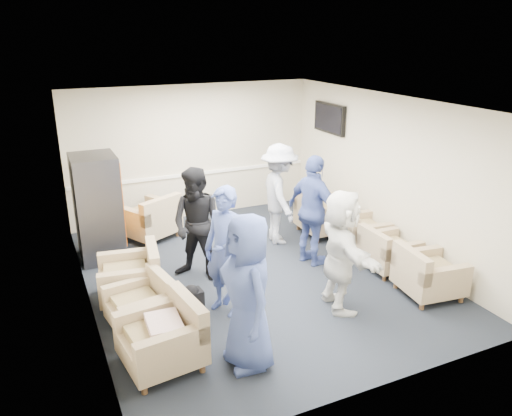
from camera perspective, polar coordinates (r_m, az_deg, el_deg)
name	(u,v)px	position (r m, az deg, el deg)	size (l,w,h in m)	color
floor	(254,274)	(8.03, -0.18, -7.54)	(6.00, 6.00, 0.00)	black
ceiling	(254,103)	(7.22, -0.20, 11.91)	(6.00, 6.00, 0.00)	silver
back_wall	(193,152)	(10.22, -7.20, 6.35)	(5.00, 0.02, 2.70)	beige
front_wall	(379,278)	(5.14, 13.93, -7.78)	(5.00, 0.02, 2.70)	beige
left_wall	(81,218)	(6.92, -19.38, -1.09)	(0.02, 6.00, 2.70)	beige
right_wall	(388,175)	(8.80, 14.83, 3.69)	(0.02, 6.00, 2.70)	beige
chair_rail	(194,174)	(10.32, -7.06, 3.89)	(4.98, 0.04, 0.06)	white
tv	(329,118)	(10.04, 8.39, 10.11)	(0.10, 1.00, 0.58)	black
armchair_left_near	(166,339)	(5.99, -10.26, -14.51)	(0.95, 0.95, 0.68)	#9E8766
armchair_left_mid	(144,306)	(6.74, -12.69, -10.87)	(0.86, 0.86, 0.60)	#9E8766
armchair_left_far	(134,278)	(7.40, -13.82, -7.76)	(0.96, 0.96, 0.67)	#9E8766
armchair_right_near	(426,276)	(7.69, 18.88, -7.32)	(0.90, 0.90, 0.64)	#9E8766
armchair_right_midnear	(387,252)	(8.32, 14.70, -4.93)	(0.77, 0.77, 0.61)	#9E8766
armchair_right_midfar	(358,234)	(8.91, 11.56, -2.88)	(0.86, 0.86, 0.64)	#9E8766
armchair_right_far	(322,216)	(9.53, 7.54, -0.91)	(0.90, 0.90, 0.71)	#9E8766
armchair_corner	(151,220)	(9.43, -11.92, -1.36)	(1.22, 1.22, 0.72)	#9E8766
vending_machine	(98,208)	(8.69, -17.60, 0.04)	(0.72, 0.84, 1.78)	#494950
backpack	(192,302)	(6.81, -7.36, -10.58)	(0.31, 0.23, 0.50)	black
pillow	(164,326)	(5.88, -10.44, -13.10)	(0.49, 0.37, 0.14)	silver
person_front_left	(248,292)	(5.62, -0.93, -9.62)	(0.90, 0.59, 1.84)	#405399
person_mid_left	(225,252)	(6.66, -3.56, -4.99)	(0.65, 0.43, 1.79)	#405399
person_back_left	(198,225)	(7.62, -6.63, -1.94)	(0.86, 0.67, 1.77)	black
person_back_right	(279,194)	(8.91, 2.68, 1.56)	(1.18, 0.68, 1.82)	silver
person_mid_right	(313,211)	(8.11, 6.57, -0.34)	(1.08, 0.45, 1.84)	#405399
person_front_right	(341,251)	(6.86, 9.71, -4.82)	(1.60, 0.51, 1.72)	white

